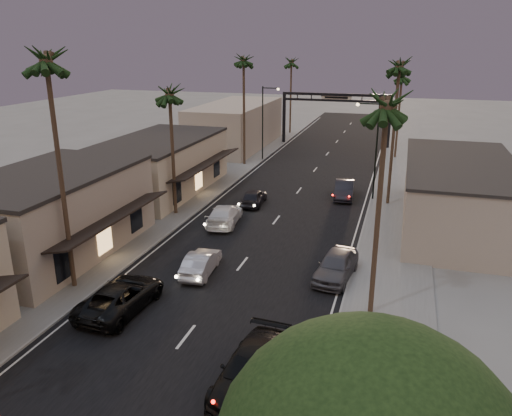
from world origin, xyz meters
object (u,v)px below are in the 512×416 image
Objects in this scene: streetlight_right at (374,143)px; oncoming_silver at (201,263)px; palm_rc at (402,73)px; palm_far at (291,60)px; curbside_black at (251,369)px; palm_lc at (169,89)px; arch at (336,106)px; palm_lb at (45,53)px; palm_ra at (388,98)px; palm_ld at (244,57)px; oncoming_pickup at (121,296)px; palm_rb at (400,62)px; streetlight_left at (265,117)px.

streetlight_right is 21.57m from oncoming_silver.
oncoming_silver is (-8.98, -19.06, -4.61)m from streetlight_right.
palm_far is (-16.90, 14.00, 0.97)m from palm_rc.
palm_lc is at bearing 126.55° from curbside_black.
palm_rc is 2.79× the size of oncoming_silver.
palm_rc is (8.60, -6.00, 4.94)m from arch.
palm_rc is (17.20, 42.00, -2.92)m from palm_lb.
palm_ra is at bearing -90.00° from palm_rc.
palm_ra is at bearing -60.98° from palm_ld.
palm_rc is at bearing -110.51° from oncoming_silver.
streetlight_right is 19.75m from palm_rc.
palm_ra reaches higher than palm_lc.
oncoming_silver is at bearing 31.10° from palm_lb.
streetlight_right reaches higher than oncoming_pickup.
palm_ld is (-15.52, 10.00, 7.09)m from streetlight_right.
arch is at bearing -97.53° from oncoming_silver.
palm_rb is at bearing -30.76° from streetlight_right.
palm_far is (-1.38, 20.00, 6.11)m from streetlight_left.
palm_far is 58.66m from oncoming_pickup.
palm_ra is at bearing 63.41° from curbside_black.
palm_rb reaches higher than palm_rc.
oncoming_pickup is at bearing -106.67° from palm_rc.
oncoming_pickup is (-4.45, -49.56, -4.72)m from arch.
palm_lc reaches higher than oncoming_pickup.
streetlight_right is at bearing -74.53° from arch.
palm_far reaches higher than arch.
palm_lc is at bearing 145.10° from palm_ra.
streetlight_right is at bearing 94.57° from palm_ra.
palm_rb is at bearing -71.70° from arch.
palm_far is at bearing 104.88° from curbside_black.
palm_ra is at bearing -79.41° from arch.
palm_ld is 42.30m from curbside_black.
palm_far reaches higher than palm_rc.
oncoming_pickup is at bearing 61.74° from oncoming_silver.
palm_lb is at bearing -17.75° from oncoming_pickup.
palm_rc reaches higher than oncoming_pickup.
curbside_black is (-4.39, -27.61, -11.60)m from palm_rb.
palm_lc is 0.86× the size of palm_rb.
palm_rc is at bearing 90.00° from palm_ra.
palm_ra is 13.79m from curbside_black.
palm_lc is at bearing -90.00° from palm_ld.
oncoming_silver is (-10.66, -18.06, -11.70)m from palm_rb.
palm_far is 2.34× the size of curbside_black.
streetlight_left is 0.74× the size of palm_lc.
oncoming_silver is (6.24, -52.06, -10.72)m from palm_far.
streetlight_right is at bearing -43.21° from streetlight_left.
oncoming_pickup is at bearing 158.30° from curbside_black.
arch is 12.96m from palm_far.
curbside_black is (12.81, -19.61, -9.65)m from palm_lc.
streetlight_right is at bearing 55.99° from palm_lb.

